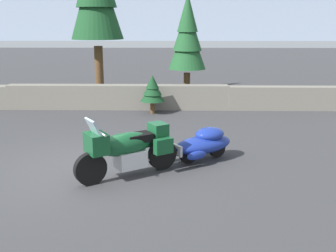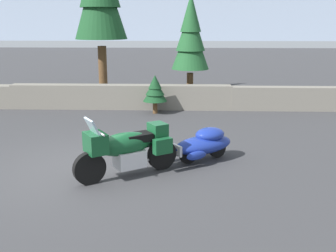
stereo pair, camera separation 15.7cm
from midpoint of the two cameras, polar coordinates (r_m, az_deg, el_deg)
ground_plane at (r=9.26m, az=-11.58°, el=-5.66°), size 80.00×80.00×0.00m
stone_guard_wall at (r=15.04m, az=-7.73°, el=4.02°), size 24.00×0.57×0.89m
distant_ridgeline at (r=104.70m, az=0.78°, el=17.29°), size 240.00×80.00×16.00m
touring_motorcycle at (r=8.40m, az=-5.26°, el=-3.06°), size 2.02×1.48×1.33m
car_shaped_trailer at (r=9.42m, az=5.50°, el=-2.43°), size 2.05×1.50×0.76m
pine_tree_secondary at (r=15.61m, az=3.48°, el=12.54°), size 1.42×1.42×4.16m
pine_sapling_near at (r=14.07m, az=-1.51°, el=5.13°), size 0.84×0.84×1.35m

